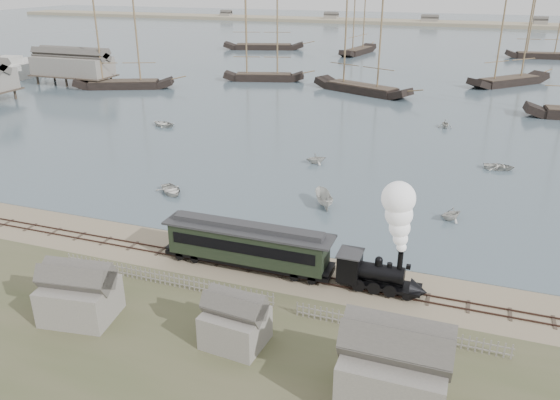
% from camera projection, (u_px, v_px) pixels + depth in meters
% --- Properties ---
extents(ground, '(600.00, 600.00, 0.00)m').
position_uv_depth(ground, '(270.00, 259.00, 48.75)').
color(ground, gray).
rests_on(ground, ground).
extents(harbor_water, '(600.00, 336.00, 0.06)m').
position_uv_depth(harbor_water, '(436.00, 44.00, 196.50)').
color(harbor_water, '#4C636D').
rests_on(harbor_water, ground).
extents(rail_track, '(120.00, 1.80, 0.16)m').
position_uv_depth(rail_track, '(262.00, 269.00, 47.00)').
color(rail_track, '#39251F').
rests_on(rail_track, ground).
extents(picket_fence_west, '(19.00, 0.10, 1.20)m').
position_uv_depth(picket_fence_west, '(166.00, 285.00, 44.68)').
color(picket_fence_west, slate).
rests_on(picket_fence_west, ground).
extents(picket_fence_east, '(15.00, 0.10, 1.20)m').
position_uv_depth(picket_fence_east, '(398.00, 336.00, 38.35)').
color(picket_fence_east, slate).
rests_on(picket_fence_east, ground).
extents(shed_left, '(5.00, 4.00, 4.10)m').
position_uv_depth(shed_left, '(83.00, 317.00, 40.55)').
color(shed_left, slate).
rests_on(shed_left, ground).
extents(shed_mid, '(4.00, 3.50, 3.60)m').
position_uv_depth(shed_mid, '(236.00, 343.00, 37.70)').
color(shed_mid, slate).
rests_on(shed_mid, ground).
extents(far_spit, '(500.00, 20.00, 1.80)m').
position_uv_depth(far_spit, '(450.00, 25.00, 266.05)').
color(far_spit, tan).
rests_on(far_spit, ground).
extents(locomotive, '(7.20, 2.69, 8.97)m').
position_uv_depth(locomotive, '(392.00, 246.00, 42.04)').
color(locomotive, black).
rests_on(locomotive, ground).
extents(passenger_coach, '(14.92, 2.88, 3.62)m').
position_uv_depth(passenger_coach, '(248.00, 244.00, 46.52)').
color(passenger_coach, black).
rests_on(passenger_coach, ground).
extents(beached_dinghy, '(3.98, 4.20, 0.71)m').
position_uv_depth(beached_dinghy, '(272.00, 249.00, 49.74)').
color(beached_dinghy, beige).
rests_on(beached_dinghy, ground).
extents(rowboat_0, '(4.83, 4.95, 0.84)m').
position_uv_depth(rowboat_0, '(171.00, 190.00, 62.91)').
color(rowboat_0, beige).
rests_on(rowboat_0, harbor_water).
extents(rowboat_1, '(3.48, 3.58, 1.44)m').
position_uv_depth(rowboat_1, '(316.00, 158.00, 72.79)').
color(rowboat_1, beige).
rests_on(rowboat_1, harbor_water).
extents(rowboat_2, '(4.38, 3.38, 1.60)m').
position_uv_depth(rowboat_2, '(324.00, 199.00, 59.39)').
color(rowboat_2, beige).
rests_on(rowboat_2, harbor_water).
extents(rowboat_3, '(2.99, 4.03, 0.80)m').
position_uv_depth(rowboat_3, '(499.00, 166.00, 70.64)').
color(rowboat_3, beige).
rests_on(rowboat_3, harbor_water).
extents(rowboat_4, '(3.48, 3.45, 1.39)m').
position_uv_depth(rowboat_4, '(451.00, 214.00, 56.08)').
color(rowboat_4, beige).
rests_on(rowboat_4, harbor_water).
extents(rowboat_6, '(4.03, 4.82, 0.86)m').
position_uv_depth(rowboat_6, '(163.00, 123.00, 90.69)').
color(rowboat_6, beige).
rests_on(rowboat_6, harbor_water).
extents(rowboat_7, '(3.08, 2.81, 1.40)m').
position_uv_depth(rowboat_7, '(445.00, 124.00, 89.55)').
color(rowboat_7, beige).
rests_on(rowboat_7, harbor_water).
extents(schooner_0, '(21.61, 12.80, 20.00)m').
position_uv_depth(schooner_0, '(119.00, 42.00, 116.81)').
color(schooner_0, black).
rests_on(schooner_0, harbor_water).
extents(schooner_1, '(19.25, 9.31, 20.00)m').
position_uv_depth(schooner_1, '(263.00, 37.00, 125.20)').
color(schooner_1, black).
rests_on(schooner_1, harbor_water).
extents(schooner_2, '(22.87, 14.03, 20.00)m').
position_uv_depth(schooner_2, '(364.00, 44.00, 112.27)').
color(schooner_2, black).
rests_on(schooner_2, harbor_water).
extents(schooner_3, '(18.72, 19.51, 20.00)m').
position_uv_depth(schooner_3, '(515.00, 39.00, 120.35)').
color(schooner_3, black).
rests_on(schooner_3, harbor_water).
extents(schooner_6, '(27.11, 13.57, 20.00)m').
position_uv_depth(schooner_6, '(263.00, 18.00, 178.34)').
color(schooner_6, black).
rests_on(schooner_6, harbor_water).
extents(schooner_7, '(8.72, 21.21, 20.00)m').
position_uv_depth(schooner_7, '(360.00, 21.00, 168.02)').
color(schooner_7, black).
rests_on(schooner_7, harbor_water).
extents(schooner_8, '(20.56, 7.34, 20.00)m').
position_uv_depth(schooner_8, '(547.00, 23.00, 158.72)').
color(schooner_8, black).
rests_on(schooner_8, harbor_water).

